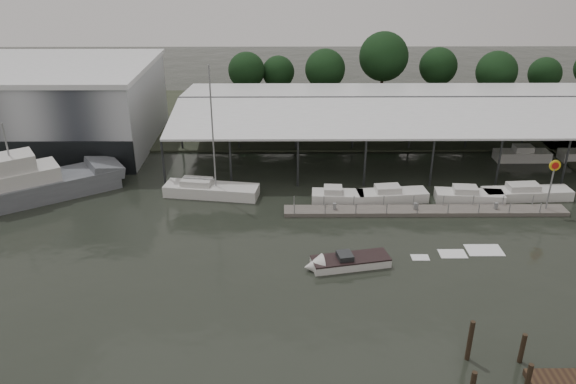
{
  "coord_description": "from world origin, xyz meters",
  "views": [
    {
      "loc": [
        1.05,
        -39.64,
        25.22
      ],
      "look_at": [
        1.39,
        9.54,
        2.5
      ],
      "focal_mm": 35.0,
      "sensor_mm": 36.0,
      "label": 1
    }
  ],
  "objects_px": {
    "speedboat_underway": "(344,262)",
    "grey_trawler": "(29,186)",
    "shell_fuel_sign": "(553,176)",
    "white_sailboat": "(210,190)"
  },
  "relations": [
    {
      "from": "shell_fuel_sign",
      "to": "grey_trawler",
      "type": "xyz_separation_m",
      "value": [
        -52.31,
        3.25,
        -2.35
      ]
    },
    {
      "from": "shell_fuel_sign",
      "to": "speedboat_underway",
      "type": "relative_size",
      "value": 0.31
    },
    {
      "from": "shell_fuel_sign",
      "to": "grey_trawler",
      "type": "relative_size",
      "value": 0.31
    },
    {
      "from": "shell_fuel_sign",
      "to": "speedboat_underway",
      "type": "bearing_deg",
      "value": -154.85
    },
    {
      "from": "shell_fuel_sign",
      "to": "white_sailboat",
      "type": "height_order",
      "value": "white_sailboat"
    },
    {
      "from": "shell_fuel_sign",
      "to": "white_sailboat",
      "type": "bearing_deg",
      "value": 173.02
    },
    {
      "from": "shell_fuel_sign",
      "to": "white_sailboat",
      "type": "distance_m",
      "value": 34.22
    },
    {
      "from": "speedboat_underway",
      "to": "white_sailboat",
      "type": "bearing_deg",
      "value": -59.11
    },
    {
      "from": "speedboat_underway",
      "to": "grey_trawler",
      "type": "bearing_deg",
      "value": -34.2
    },
    {
      "from": "grey_trawler",
      "to": "speedboat_underway",
      "type": "distance_m",
      "value": 33.92
    }
  ]
}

